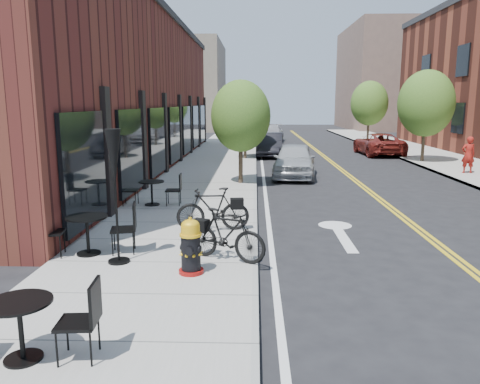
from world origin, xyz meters
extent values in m
plane|color=black|center=(0.00, 0.00, 0.00)|extent=(120.00, 120.00, 0.00)
cube|color=#9E9B93|center=(-2.00, 10.00, 0.06)|extent=(4.00, 70.00, 0.12)
cube|color=#481A17|center=(-6.50, 14.00, 3.50)|extent=(5.00, 28.00, 7.00)
cube|color=#726656|center=(-8.00, 48.00, 5.00)|extent=(8.00, 14.00, 10.00)
cube|color=brown|center=(16.00, 50.00, 6.00)|extent=(10.00, 16.00, 12.00)
cylinder|color=#382B1E|center=(-0.60, 9.00, 0.93)|extent=(0.16, 0.16, 1.61)
ellipsoid|color=#355E1D|center=(-0.60, 9.00, 2.61)|extent=(2.20, 2.20, 2.64)
cylinder|color=#382B1E|center=(-0.60, 17.00, 0.96)|extent=(0.16, 0.16, 1.68)
ellipsoid|color=#355E1D|center=(-0.60, 17.00, 2.72)|extent=(2.30, 2.30, 2.76)
cylinder|color=#382B1E|center=(-0.60, 25.00, 0.91)|extent=(0.16, 0.16, 1.57)
ellipsoid|color=#355E1D|center=(-0.60, 25.00, 2.54)|extent=(2.10, 2.10, 2.52)
cylinder|color=#382B1E|center=(-0.60, 33.00, 0.98)|extent=(0.16, 0.16, 1.71)
ellipsoid|color=#355E1D|center=(-0.60, 33.00, 2.79)|extent=(2.40, 2.40, 2.88)
cylinder|color=#382B1E|center=(8.60, 16.00, 1.03)|extent=(0.16, 0.16, 1.82)
ellipsoid|color=#355E1D|center=(8.60, 16.00, 3.06)|extent=(2.80, 2.80, 3.36)
cylinder|color=#382B1E|center=(8.60, 28.00, 1.03)|extent=(0.16, 0.16, 1.82)
ellipsoid|color=#355E1D|center=(8.60, 28.00, 3.06)|extent=(2.80, 2.80, 3.36)
cylinder|color=maroon|center=(-1.19, -0.55, 0.15)|extent=(0.56, 0.56, 0.07)
cylinder|color=black|center=(-1.19, -0.55, 0.48)|extent=(0.44, 0.44, 0.66)
cylinder|color=gold|center=(-1.19, -0.55, 0.82)|extent=(0.49, 0.49, 0.04)
cylinder|color=gold|center=(-1.19, -0.55, 0.91)|extent=(0.42, 0.42, 0.15)
ellipsoid|color=gold|center=(-1.19, -0.55, 1.00)|extent=(0.41, 0.41, 0.19)
cylinder|color=gold|center=(-1.19, -0.55, 1.10)|extent=(0.07, 0.07, 0.07)
imported|color=black|center=(-1.05, 2.27, 0.64)|extent=(1.75, 0.65, 1.03)
imported|color=black|center=(-0.62, 0.15, 0.62)|extent=(1.71, 1.12, 1.00)
cylinder|color=black|center=(-2.78, -3.46, 0.14)|extent=(0.48, 0.48, 0.03)
cylinder|color=black|center=(-2.78, -3.46, 0.48)|extent=(0.06, 0.06, 0.70)
cylinder|color=black|center=(-2.78, -3.46, 0.84)|extent=(0.82, 0.82, 0.03)
cylinder|color=black|center=(-3.37, 0.43, 0.14)|extent=(0.55, 0.55, 0.03)
cylinder|color=black|center=(-3.37, 0.43, 0.50)|extent=(0.07, 0.07, 0.74)
cylinder|color=black|center=(-3.37, 0.43, 0.88)|extent=(0.95, 0.95, 0.03)
cylinder|color=black|center=(-3.10, 5.00, 0.13)|extent=(0.45, 0.45, 0.03)
cylinder|color=black|center=(-3.10, 5.00, 0.47)|extent=(0.06, 0.06, 0.68)
cylinder|color=black|center=(-3.10, 5.00, 0.82)|extent=(0.78, 0.78, 0.03)
cylinder|color=black|center=(-2.63, -0.03, 0.14)|extent=(0.41, 0.41, 0.05)
cylinder|color=black|center=(-2.63, -0.03, 1.36)|extent=(0.05, 0.05, 2.43)
cone|color=black|center=(-2.63, -0.03, 2.09)|extent=(0.29, 0.29, 1.07)
imported|color=#A7ABAF|center=(1.60, 11.24, 0.72)|extent=(2.18, 4.37, 1.43)
imported|color=black|center=(0.80, 19.03, 0.68)|extent=(1.65, 4.22, 1.37)
imported|color=#A1A2A6|center=(1.19, 29.40, 0.69)|extent=(2.44, 4.94, 1.38)
imported|color=maroon|center=(7.35, 19.98, 0.66)|extent=(2.37, 4.81, 1.31)
imported|color=maroon|center=(9.06, 11.82, 0.90)|extent=(0.59, 0.40, 1.57)
camera|label=1|loc=(-0.07, -8.40, 3.09)|focal=35.00mm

